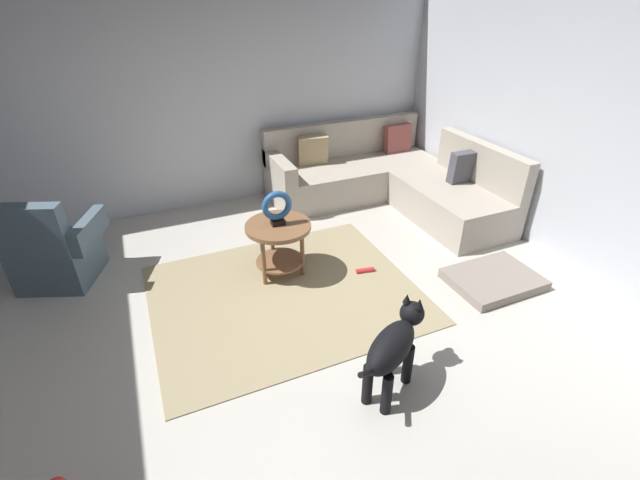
{
  "coord_description": "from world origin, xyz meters",
  "views": [
    {
      "loc": [
        -0.83,
        -2.32,
        2.42
      ],
      "look_at": [
        0.45,
        0.6,
        0.55
      ],
      "focal_mm": 24.6,
      "sensor_mm": 36.0,
      "label": 1
    }
  ],
  "objects_px": {
    "armchair": "(53,252)",
    "torus_sculpture": "(277,207)",
    "side_table": "(279,236)",
    "dog_bed_mat": "(493,279)",
    "dog": "(394,346)",
    "dog_toy_rope": "(365,270)",
    "sectional_couch": "(388,180)"
  },
  "relations": [
    {
      "from": "side_table",
      "to": "torus_sculpture",
      "type": "bearing_deg",
      "value": -110.56
    },
    {
      "from": "side_table",
      "to": "dog_bed_mat",
      "type": "distance_m",
      "value": 2.03
    },
    {
      "from": "dog",
      "to": "dog_toy_rope",
      "type": "relative_size",
      "value": 4.23
    },
    {
      "from": "sectional_couch",
      "to": "side_table",
      "type": "relative_size",
      "value": 3.75
    },
    {
      "from": "torus_sculpture",
      "to": "dog",
      "type": "bearing_deg",
      "value": -81.44
    },
    {
      "from": "armchair",
      "to": "torus_sculpture",
      "type": "xyz_separation_m",
      "value": [
        1.91,
        -0.71,
        0.39
      ]
    },
    {
      "from": "sectional_couch",
      "to": "armchair",
      "type": "distance_m",
      "value": 3.7
    },
    {
      "from": "torus_sculpture",
      "to": "dog_bed_mat",
      "type": "xyz_separation_m",
      "value": [
        1.76,
        -0.94,
        -0.67
      ]
    },
    {
      "from": "torus_sculpture",
      "to": "dog_toy_rope",
      "type": "height_order",
      "value": "torus_sculpture"
    },
    {
      "from": "armchair",
      "to": "dog_bed_mat",
      "type": "xyz_separation_m",
      "value": [
        3.67,
        -1.65,
        -0.28
      ]
    },
    {
      "from": "sectional_couch",
      "to": "side_table",
      "type": "distance_m",
      "value": 2.03
    },
    {
      "from": "side_table",
      "to": "torus_sculpture",
      "type": "distance_m",
      "value": 0.29
    },
    {
      "from": "side_table",
      "to": "torus_sculpture",
      "type": "relative_size",
      "value": 1.84
    },
    {
      "from": "armchair",
      "to": "dog",
      "type": "xyz_separation_m",
      "value": [
        2.15,
        -2.31,
        0.05
      ]
    },
    {
      "from": "dog_bed_mat",
      "to": "dog",
      "type": "distance_m",
      "value": 1.69
    },
    {
      "from": "dog_bed_mat",
      "to": "dog",
      "type": "height_order",
      "value": "dog"
    },
    {
      "from": "dog_toy_rope",
      "to": "dog",
      "type": "bearing_deg",
      "value": -111.77
    },
    {
      "from": "torus_sculpture",
      "to": "dog_toy_rope",
      "type": "bearing_deg",
      "value": -22.27
    },
    {
      "from": "dog",
      "to": "side_table",
      "type": "bearing_deg",
      "value": 157.03
    },
    {
      "from": "sectional_couch",
      "to": "dog_bed_mat",
      "type": "distance_m",
      "value": 1.95
    },
    {
      "from": "sectional_couch",
      "to": "dog_toy_rope",
      "type": "height_order",
      "value": "sectional_couch"
    },
    {
      "from": "sectional_couch",
      "to": "dog",
      "type": "xyz_separation_m",
      "value": [
        -1.53,
        -2.59,
        0.09
      ]
    },
    {
      "from": "sectional_couch",
      "to": "dog_toy_rope",
      "type": "relative_size",
      "value": 12.7
    },
    {
      "from": "dog",
      "to": "dog_bed_mat",
      "type": "bearing_deg",
      "value": 81.81
    },
    {
      "from": "side_table",
      "to": "dog_toy_rope",
      "type": "height_order",
      "value": "side_table"
    },
    {
      "from": "sectional_couch",
      "to": "armchair",
      "type": "bearing_deg",
      "value": -175.64
    },
    {
      "from": "armchair",
      "to": "dog",
      "type": "distance_m",
      "value": 3.16
    },
    {
      "from": "armchair",
      "to": "torus_sculpture",
      "type": "height_order",
      "value": "armchair"
    },
    {
      "from": "armchair",
      "to": "dog_toy_rope",
      "type": "distance_m",
      "value": 2.87
    },
    {
      "from": "side_table",
      "to": "dog_bed_mat",
      "type": "relative_size",
      "value": 0.75
    },
    {
      "from": "armchair",
      "to": "torus_sculpture",
      "type": "relative_size",
      "value": 2.95
    },
    {
      "from": "sectional_couch",
      "to": "dog",
      "type": "distance_m",
      "value": 3.01
    }
  ]
}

